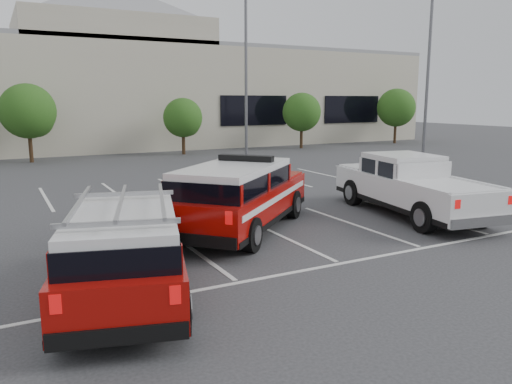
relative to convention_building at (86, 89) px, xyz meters
The scene contains 12 objects.
ground 32.21m from the convention_building, 90.33° to the right, with size 120.00×120.00×0.00m, color #303032.
stall_markings 27.77m from the convention_building, 90.38° to the right, with size 23.00×15.00×0.01m, color silver.
convention_building is the anchor object (origin of this frame).
tree_mid_left 11.19m from the convention_building, 117.40° to the right, with size 3.37×3.37×4.85m.
tree_mid_right 11.20m from the convention_building, 63.43° to the right, with size 2.77×2.77×3.99m.
tree_right 17.96m from the convention_building, 33.37° to the right, with size 3.07×3.07×4.42m.
tree_far_right 26.83m from the convention_building, 21.51° to the right, with size 3.37×3.37×4.85m.
light_pole_mid 17.27m from the convention_building, 66.74° to the right, with size 0.90×0.60×10.24m.
light_pole_right 26.99m from the convention_building, 54.11° to the right, with size 0.90×0.60×10.24m.
fire_chief_suv 31.08m from the convention_building, 91.76° to the right, with size 6.15×5.91×2.20m.
white_pickup 32.27m from the convention_building, 80.88° to the right, with size 3.29×6.81×2.00m.
ladder_suv 35.12m from the convention_building, 98.55° to the right, with size 3.43×5.63×2.08m.
Camera 1 is at (-7.08, -11.93, 3.83)m, focal length 35.00 mm.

